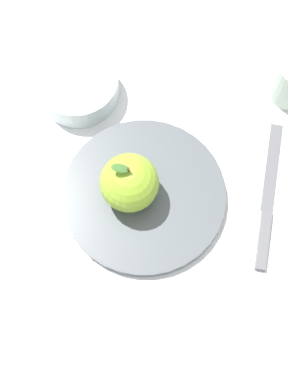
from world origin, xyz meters
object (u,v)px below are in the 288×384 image
(apple, at_px, (129,183))
(linen_napkin, at_px, (47,191))
(side_bowl, at_px, (78,85))
(knife, at_px, (267,207))
(dinner_plate, at_px, (144,195))

(apple, xyz_separation_m, linen_napkin, (0.12, 0.00, -0.05))
(linen_napkin, bearing_deg, side_bowl, -98.16)
(apple, relative_size, knife, 0.40)
(side_bowl, bearing_deg, linen_napkin, 81.84)
(apple, distance_m, linen_napkin, 0.13)
(dinner_plate, relative_size, knife, 1.03)
(knife, xyz_separation_m, linen_napkin, (0.32, 0.01, -0.00))
(dinner_plate, distance_m, linen_napkin, 0.14)
(dinner_plate, bearing_deg, knife, -179.92)
(apple, height_order, knife, apple)
(dinner_plate, relative_size, apple, 2.54)
(knife, bearing_deg, dinner_plate, 0.08)
(side_bowl, relative_size, knife, 0.54)
(dinner_plate, bearing_deg, side_bowl, -53.86)
(knife, bearing_deg, apple, 0.47)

